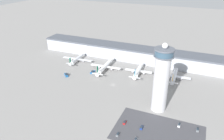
% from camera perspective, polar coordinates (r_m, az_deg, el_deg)
% --- Properties ---
extents(ground_plane, '(1000.00, 1000.00, 0.00)m').
position_cam_1_polar(ground_plane, '(221.09, 0.26, -3.93)').
color(ground_plane, gray).
extents(terminal_building, '(251.68, 25.00, 17.18)m').
position_cam_1_polar(terminal_building, '(277.11, 5.87, 4.27)').
color(terminal_building, '#A3A8B2').
rests_on(terminal_building, ground).
extents(control_tower, '(15.40, 15.40, 58.23)m').
position_cam_1_polar(control_tower, '(176.35, 12.75, -2.32)').
color(control_tower, '#BCBCC1').
rests_on(control_tower, ground).
extents(parking_lot_surface, '(64.00, 40.00, 0.01)m').
position_cam_1_polar(parking_lot_surface, '(167.71, 11.98, -15.66)').
color(parking_lot_surface, '#424247').
rests_on(parking_lot_surface, ground).
extents(airplane_gate_alpha, '(39.52, 35.31, 11.50)m').
position_cam_1_polar(airplane_gate_alpha, '(275.78, -9.12, 2.88)').
color(airplane_gate_alpha, silver).
rests_on(airplane_gate_alpha, ground).
extents(airplane_gate_bravo, '(36.52, 46.11, 14.12)m').
position_cam_1_polar(airplane_gate_bravo, '(250.67, -1.77, 0.97)').
color(airplane_gate_bravo, white).
rests_on(airplane_gate_bravo, ground).
extents(airplane_gate_charlie, '(30.36, 37.94, 13.74)m').
position_cam_1_polar(airplane_gate_charlie, '(242.26, 6.89, -0.19)').
color(airplane_gate_charlie, white).
rests_on(airplane_gate_charlie, ground).
extents(airplane_gate_delta, '(33.53, 34.79, 13.59)m').
position_cam_1_polar(airplane_gate_delta, '(237.48, 15.94, -1.50)').
color(airplane_gate_delta, silver).
rests_on(airplane_gate_delta, ground).
extents(service_truck_catering, '(7.77, 7.64, 3.15)m').
position_cam_1_polar(service_truck_catering, '(243.61, -11.88, -1.26)').
color(service_truck_catering, black).
rests_on(service_truck_catering, ground).
extents(service_truck_fuel, '(3.01, 7.66, 2.75)m').
position_cam_1_polar(service_truck_fuel, '(246.19, -5.07, -0.52)').
color(service_truck_fuel, black).
rests_on(service_truck_fuel, ground).
extents(car_yellow_taxi, '(1.96, 4.41, 1.56)m').
position_cam_1_polar(car_yellow_taxi, '(177.13, 21.44, -14.30)').
color(car_yellow_taxi, black).
rests_on(car_yellow_taxi, ground).
extents(car_green_van, '(1.80, 4.59, 1.38)m').
position_cam_1_polar(car_green_van, '(159.18, 6.23, -17.59)').
color(car_green_van, black).
rests_on(car_green_van, ground).
extents(car_black_suv, '(1.92, 4.68, 1.43)m').
position_cam_1_polar(car_black_suv, '(168.96, 7.74, -14.65)').
color(car_black_suv, black).
rests_on(car_black_suv, ground).
extents(car_navy_sedan, '(1.84, 4.35, 1.40)m').
position_cam_1_polar(car_navy_sedan, '(172.17, 3.34, -13.53)').
color(car_navy_sedan, black).
rests_on(car_navy_sedan, ground).
extents(car_white_wagon, '(2.03, 4.85, 1.56)m').
position_cam_1_polar(car_white_wagon, '(177.04, 17.13, -13.55)').
color(car_white_wagon, black).
rests_on(car_white_wagon, ground).
extents(car_maroon_suv, '(1.76, 4.12, 1.40)m').
position_cam_1_polar(car_maroon_suv, '(162.07, 1.52, -16.46)').
color(car_maroon_suv, black).
rests_on(car_maroon_suv, ground).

